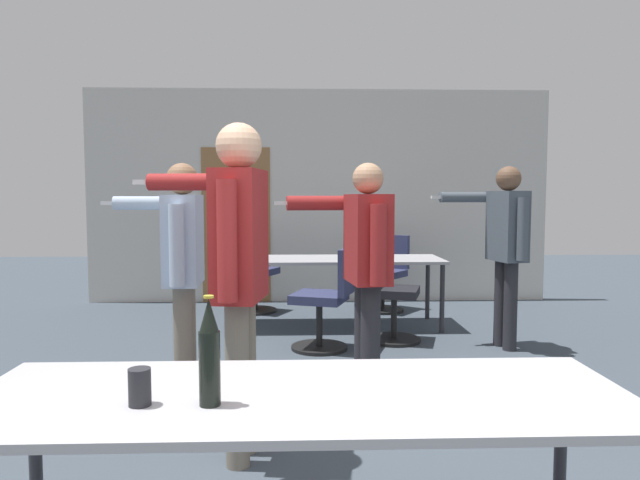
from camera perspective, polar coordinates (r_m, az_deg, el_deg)
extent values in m
cube|color=beige|center=(7.64, -0.11, 4.37)|extent=(6.12, 0.10, 2.82)
cube|color=olive|center=(7.63, -8.38, 1.46)|extent=(0.90, 0.02, 2.05)
cube|color=#A8A8AD|center=(2.00, -1.79, -15.37)|extent=(2.22, 0.77, 0.03)
cylinder|color=#2D2D33|center=(2.66, -26.56, -19.30)|extent=(0.05, 0.05, 0.71)
cylinder|color=#2D2D33|center=(2.66, 22.90, -19.15)|extent=(0.05, 0.05, 0.71)
cube|color=#A8A8AD|center=(6.15, 1.51, -1.97)|extent=(2.30, 0.79, 0.03)
cylinder|color=#2D2D33|center=(5.90, -8.97, -5.93)|extent=(0.05, 0.05, 0.71)
cylinder|color=#2D2D33|center=(6.04, 12.12, -5.74)|extent=(0.05, 0.05, 0.71)
cylinder|color=#2D2D33|center=(6.56, -8.25, -4.88)|extent=(0.05, 0.05, 0.71)
cylinder|color=#2D2D33|center=(6.69, 10.71, -4.74)|extent=(0.05, 0.05, 0.71)
cylinder|color=slate|center=(4.10, -13.54, -9.99)|extent=(0.13, 0.13, 0.79)
cylinder|color=slate|center=(4.27, -13.15, -9.42)|extent=(0.13, 0.13, 0.79)
cube|color=silver|center=(4.07, -13.52, 0.02)|extent=(0.25, 0.42, 0.62)
sphere|color=#936B4C|center=(4.06, -13.62, 5.96)|extent=(0.22, 0.22, 0.22)
cylinder|color=silver|center=(3.82, -14.15, -0.53)|extent=(0.10, 0.10, 0.54)
cylinder|color=silver|center=(4.37, -16.52, 3.56)|extent=(0.54, 0.12, 0.10)
cube|color=white|center=(4.44, -20.30, 3.48)|extent=(0.12, 0.04, 0.03)
cylinder|color=#28282D|center=(4.06, 5.06, -9.99)|extent=(0.14, 0.14, 0.80)
cylinder|color=#28282D|center=(4.24, 4.40, -9.38)|extent=(0.14, 0.14, 0.80)
cube|color=maroon|center=(4.04, 4.78, 0.15)|extent=(0.31, 0.48, 0.63)
sphere|color=tan|center=(4.03, 4.82, 6.15)|extent=(0.22, 0.22, 0.22)
cylinder|color=maroon|center=(3.77, 5.85, -0.51)|extent=(0.11, 0.11, 0.54)
cylinder|color=maroon|center=(4.25, 0.30, 3.71)|extent=(0.55, 0.18, 0.11)
cube|color=white|center=(4.20, -3.74, 3.70)|extent=(0.12, 0.05, 0.03)
cylinder|color=slate|center=(3.07, -8.27, -14.15)|extent=(0.12, 0.12, 0.86)
cylinder|color=slate|center=(3.22, -7.52, -13.22)|extent=(0.12, 0.12, 0.86)
cube|color=maroon|center=(3.00, -8.04, 0.51)|extent=(0.28, 0.43, 0.68)
sphere|color=#DBAD89|center=(3.00, -8.13, 9.30)|extent=(0.24, 0.24, 0.24)
cylinder|color=maroon|center=(2.76, -9.28, -0.09)|extent=(0.10, 0.10, 0.59)
cylinder|color=maroon|center=(3.31, -12.01, 5.70)|extent=(0.60, 0.18, 0.10)
cube|color=white|center=(3.43, -17.21, 5.55)|extent=(0.12, 0.05, 0.03)
cylinder|color=#28282D|center=(5.51, 18.51, -6.30)|extent=(0.12, 0.12, 0.81)
cylinder|color=#28282D|center=(5.65, 17.62, -6.01)|extent=(0.12, 0.12, 0.81)
cube|color=#4C5660|center=(5.50, 18.24, 1.33)|extent=(0.29, 0.43, 0.64)
sphere|color=brown|center=(5.49, 18.34, 5.85)|extent=(0.23, 0.23, 0.23)
cylinder|color=#4C5660|center=(5.29, 19.61, 1.04)|extent=(0.10, 0.10, 0.55)
cylinder|color=#4C5660|center=(5.57, 14.54, 4.16)|extent=(0.56, 0.20, 0.10)
cube|color=white|center=(5.44, 11.65, 4.21)|extent=(0.12, 0.06, 0.03)
cylinder|color=black|center=(5.36, -0.07, -10.68)|extent=(0.52, 0.52, 0.03)
cylinder|color=black|center=(5.30, -0.07, -8.37)|extent=(0.06, 0.06, 0.41)
cube|color=navy|center=(5.26, -0.07, -5.76)|extent=(0.58, 0.58, 0.08)
cube|color=navy|center=(5.15, 2.71, -3.16)|extent=(0.19, 0.43, 0.42)
cylinder|color=black|center=(7.11, 6.23, -6.95)|extent=(0.52, 0.52, 0.03)
cylinder|color=black|center=(7.07, 6.25, -5.26)|extent=(0.06, 0.06, 0.40)
cube|color=navy|center=(7.03, 6.26, -3.35)|extent=(0.65, 0.65, 0.08)
cube|color=navy|center=(7.23, 7.30, -1.15)|extent=(0.38, 0.32, 0.42)
cylinder|color=black|center=(5.68, 7.38, -9.84)|extent=(0.52, 0.52, 0.03)
cylinder|color=black|center=(5.63, 7.40, -7.64)|extent=(0.06, 0.06, 0.42)
cube|color=black|center=(5.59, 7.42, -5.15)|extent=(0.57, 0.57, 0.08)
cube|color=black|center=(5.59, 4.80, -2.54)|extent=(0.18, 0.44, 0.42)
cylinder|color=black|center=(7.07, -6.49, -7.02)|extent=(0.52, 0.52, 0.03)
cylinder|color=black|center=(7.03, -6.50, -5.19)|extent=(0.06, 0.06, 0.43)
cube|color=navy|center=(6.99, -6.52, -3.13)|extent=(0.61, 0.61, 0.08)
cube|color=navy|center=(7.09, -8.37, -1.01)|extent=(0.24, 0.42, 0.42)
cylinder|color=black|center=(1.88, -10.98, -12.50)|extent=(0.07, 0.07, 0.24)
cone|color=black|center=(1.84, -11.06, -7.35)|extent=(0.06, 0.06, 0.11)
cylinder|color=gold|center=(1.83, -11.08, -5.59)|extent=(0.03, 0.03, 0.01)
cylinder|color=#232328|center=(1.95, -17.59, -13.84)|extent=(0.07, 0.07, 0.12)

